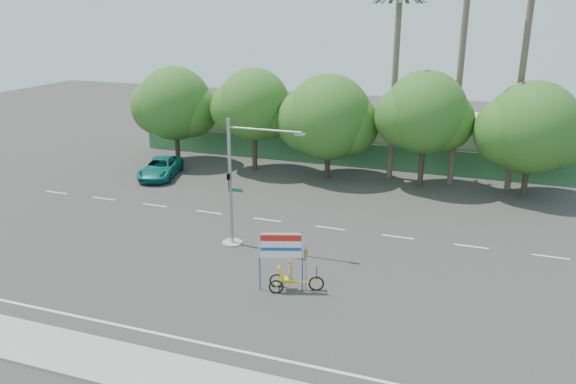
% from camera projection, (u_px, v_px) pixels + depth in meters
% --- Properties ---
extents(ground, '(120.00, 120.00, 0.00)m').
position_uv_depth(ground, '(245.00, 282.00, 26.68)').
color(ground, '#33302D').
rests_on(ground, ground).
extents(sidewalk_near, '(50.00, 2.40, 0.12)m').
position_uv_depth(sidewalk_near, '(160.00, 374.00, 19.95)').
color(sidewalk_near, gray).
rests_on(sidewalk_near, ground).
extents(fence, '(38.00, 0.08, 2.00)m').
position_uv_depth(fence, '(351.00, 155.00, 45.59)').
color(fence, '#336B3D').
rests_on(fence, ground).
extents(building_left, '(12.00, 8.00, 4.00)m').
position_uv_depth(building_left, '(258.00, 124.00, 52.48)').
color(building_left, '#C1B499').
rests_on(building_left, ground).
extents(building_right, '(14.00, 8.00, 3.60)m').
position_uv_depth(building_right, '(457.00, 141.00, 46.83)').
color(building_right, '#C1B499').
rests_on(building_right, ground).
extents(tree_far_left, '(7.14, 6.00, 7.96)m').
position_uv_depth(tree_far_left, '(174.00, 106.00, 45.73)').
color(tree_far_left, '#473828').
rests_on(tree_far_left, ground).
extents(tree_left, '(6.66, 5.60, 8.07)m').
position_uv_depth(tree_left, '(253.00, 107.00, 43.42)').
color(tree_left, '#473828').
rests_on(tree_left, ground).
extents(tree_center, '(7.62, 6.40, 7.85)m').
position_uv_depth(tree_center, '(328.00, 120.00, 41.70)').
color(tree_center, '#473828').
rests_on(tree_center, ground).
extents(tree_right, '(6.90, 5.80, 8.36)m').
position_uv_depth(tree_right, '(424.00, 115.00, 39.24)').
color(tree_right, '#473828').
rests_on(tree_right, ground).
extents(tree_far_right, '(7.38, 6.20, 7.94)m').
position_uv_depth(tree_far_right, '(531.00, 131.00, 37.21)').
color(tree_far_right, '#473828').
rests_on(tree_far_right, ground).
extents(palm_tall, '(3.73, 3.79, 17.45)m').
position_uv_depth(palm_tall, '(463.00, 37.00, 38.28)').
color(palm_tall, '#70604C').
rests_on(palm_tall, ground).
extents(palm_mid, '(3.73, 3.79, 15.45)m').
position_uv_depth(palm_mid, '(524.00, 55.00, 37.35)').
color(palm_mid, '#70604C').
rests_on(palm_mid, ground).
extents(palm_short, '(3.73, 3.79, 14.45)m').
position_uv_depth(palm_short, '(396.00, 59.00, 40.22)').
color(palm_short, '#70604C').
rests_on(palm_short, ground).
extents(traffic_signal, '(4.72, 1.10, 7.00)m').
position_uv_depth(traffic_signal, '(236.00, 194.00, 30.02)').
color(traffic_signal, gray).
rests_on(traffic_signal, ground).
extents(trike_billboard, '(2.89, 1.25, 2.97)m').
position_uv_depth(trike_billboard, '(287.00, 266.00, 25.62)').
color(trike_billboard, black).
rests_on(trike_billboard, ground).
extents(pickup_truck, '(3.65, 5.68, 1.46)m').
position_uv_depth(pickup_truck, '(160.00, 168.00, 42.94)').
color(pickup_truck, '#0F6F67').
rests_on(pickup_truck, ground).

